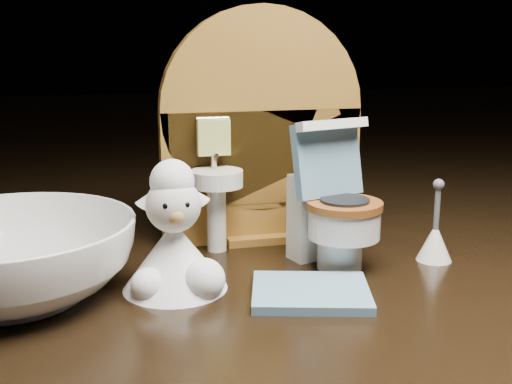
% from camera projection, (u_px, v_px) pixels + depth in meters
% --- Properties ---
extents(backdrop_panel, '(0.13, 0.05, 0.15)m').
position_uv_depth(backdrop_panel, '(260.00, 141.00, 0.41)').
color(backdrop_panel, '#966524').
rests_on(backdrop_panel, ground).
extents(toy_toilet, '(0.05, 0.06, 0.09)m').
position_uv_depth(toy_toilet, '(333.00, 212.00, 0.37)').
color(toy_toilet, white).
rests_on(toy_toilet, ground).
extents(bath_mat, '(0.07, 0.06, 0.00)m').
position_uv_depth(bath_mat, '(311.00, 292.00, 0.33)').
color(bath_mat, '#5F89A3').
rests_on(bath_mat, ground).
extents(toilet_brush, '(0.02, 0.02, 0.05)m').
position_uv_depth(toilet_brush, '(435.00, 239.00, 0.38)').
color(toilet_brush, white).
rests_on(toilet_brush, ground).
extents(plush_lamb, '(0.06, 0.06, 0.07)m').
position_uv_depth(plush_lamb, '(175.00, 245.00, 0.34)').
color(plush_lamb, white).
rests_on(plush_lamb, ground).
extents(ceramic_bowl, '(0.17, 0.17, 0.04)m').
position_uv_depth(ceramic_bowl, '(9.00, 260.00, 0.33)').
color(ceramic_bowl, white).
rests_on(ceramic_bowl, ground).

